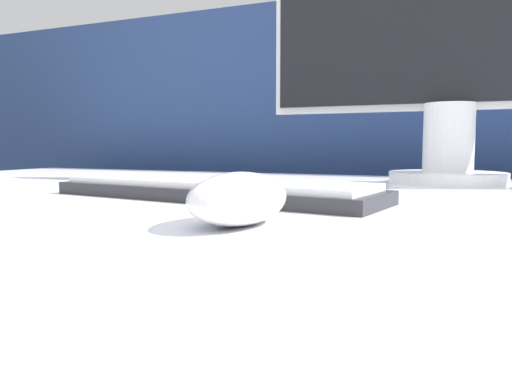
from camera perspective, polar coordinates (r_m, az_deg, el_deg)
partition_panel at (r=1.26m, az=15.47°, el=-4.52°), size 5.00×0.03×1.15m
computer_mouse_near at (r=0.42m, az=-1.97°, el=-0.74°), size 0.07×0.12×0.04m
keyboard at (r=0.63m, az=-5.09°, el=0.30°), size 0.45×0.18×0.02m
monitor at (r=0.95m, az=21.56°, el=17.20°), size 0.64×0.20×0.49m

